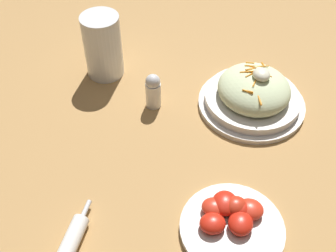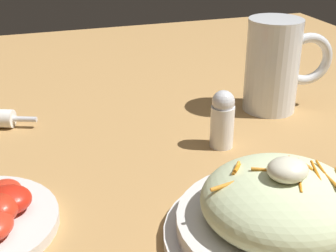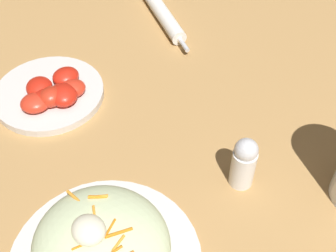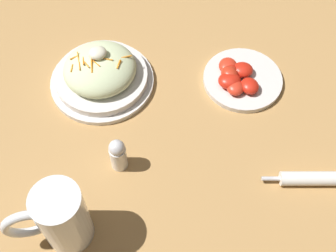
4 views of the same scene
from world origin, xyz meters
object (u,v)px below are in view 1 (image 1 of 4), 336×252
object	(u,v)px
salad_plate	(253,94)
beer_mug	(103,47)
salt_shaker	(153,91)
tomato_plate	(232,221)

from	to	relation	value
salad_plate	beer_mug	distance (m)	0.35
beer_mug	salt_shaker	distance (m)	0.17
salad_plate	tomato_plate	world-z (taller)	salad_plate
beer_mug	tomato_plate	world-z (taller)	beer_mug
salad_plate	tomato_plate	distance (m)	0.30
salad_plate	salt_shaker	xyz separation A→B (m)	(0.03, 0.21, 0.01)
salad_plate	salt_shaker	bearing A→B (deg)	81.26
tomato_plate	salt_shaker	world-z (taller)	salt_shaker
salt_shaker	beer_mug	bearing A→B (deg)	36.34
beer_mug	tomato_plate	xyz separation A→B (m)	(-0.44, -0.19, -0.05)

